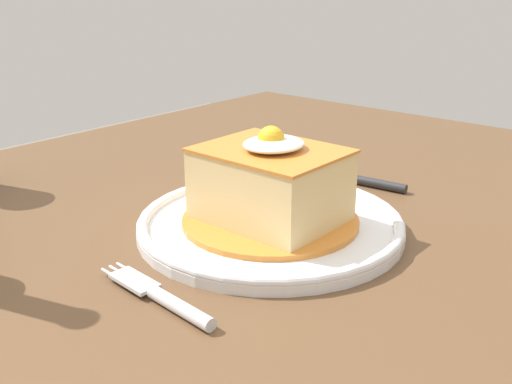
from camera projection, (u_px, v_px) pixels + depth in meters
dining_table at (213, 322)px, 0.64m from camera, size 1.38×0.99×0.72m
main_plate at (270, 223)px, 0.64m from camera, size 0.28×0.28×0.02m
sandwich_meal at (271, 187)px, 0.62m from camera, size 0.19×0.19×0.11m
fork at (165, 299)px, 0.50m from camera, size 0.03×0.14×0.01m
knife at (361, 181)px, 0.78m from camera, size 0.03×0.17×0.01m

